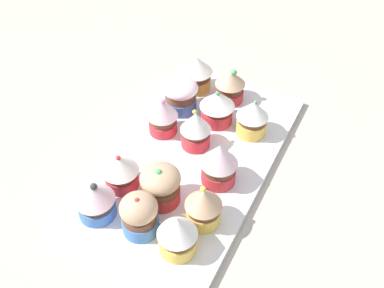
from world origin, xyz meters
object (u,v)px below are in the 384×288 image
object	(u,v)px
cupcake_8	(162,185)
cupcake_10	(252,117)
cupcake_5	(230,85)
baking_tray	(192,158)
cupcake_6	(216,106)
cupcake_7	(196,129)
cupcake_4	(95,199)
cupcake_13	(177,233)
cupcake_2	(162,115)
cupcake_11	(219,163)
cupcake_1	(180,94)
cupcake_12	(203,206)
cupcake_9	(139,214)
cupcake_0	(196,72)
cupcake_3	(121,171)

from	to	relation	value
cupcake_8	cupcake_10	distance (cm)	22.24
cupcake_5	baking_tray	bearing A→B (deg)	1.67
cupcake_6	cupcake_7	distance (cm)	7.51
cupcake_4	cupcake_6	size ratio (longest dim) A/B	0.98
cupcake_13	cupcake_8	bearing A→B (deg)	-137.15
cupcake_8	cupcake_10	world-z (taller)	same
cupcake_2	cupcake_11	xyz separation A→B (cm)	(6.40, 14.18, 0.20)
cupcake_1	cupcake_10	distance (cm)	14.87
baking_tray	cupcake_4	bearing A→B (deg)	-23.13
cupcake_7	cupcake_12	world-z (taller)	cupcake_7
cupcake_12	cupcake_5	bearing A→B (deg)	-164.14
cupcake_9	baking_tray	bearing A→B (deg)	-179.95
baking_tray	cupcake_13	world-z (taller)	cupcake_13
cupcake_2	cupcake_7	bearing A→B (deg)	85.95
cupcake_4	cupcake_9	world-z (taller)	cupcake_9
cupcake_0	cupcake_8	distance (cm)	29.75
cupcake_10	cupcake_11	xyz separation A→B (cm)	(13.37, -0.56, 0.49)
cupcake_4	cupcake_7	distance (cm)	21.77
cupcake_5	cupcake_6	world-z (taller)	same
baking_tray	cupcake_12	bearing A→B (deg)	33.97
cupcake_5	cupcake_6	distance (cm)	7.21
cupcake_2	cupcake_8	world-z (taller)	cupcake_2
cupcake_2	cupcake_12	bearing A→B (deg)	46.10
cupcake_2	cupcake_12	size ratio (longest dim) A/B	1.08
cupcake_5	cupcake_3	bearing A→B (deg)	-13.30
cupcake_7	cupcake_10	size ratio (longest dim) A/B	1.02
cupcake_11	cupcake_12	distance (cm)	8.65
cupcake_10	cupcake_6	bearing A→B (deg)	-90.17
baking_tray	cupcake_0	distance (cm)	20.04
cupcake_10	cupcake_2	bearing A→B (deg)	-64.67
cupcake_0	cupcake_1	bearing A→B (deg)	1.31
cupcake_9	cupcake_8	bearing A→B (deg)	177.85
cupcake_1	cupcake_2	distance (cm)	7.21
cupcake_4	baking_tray	bearing A→B (deg)	156.87
cupcake_2	cupcake_5	xyz separation A→B (cm)	(-14.20, 7.23, -0.49)
cupcake_4	cupcake_12	bearing A→B (deg)	112.11
cupcake_3	cupcake_4	xyz separation A→B (cm)	(6.64, -0.28, -0.01)
cupcake_9	cupcake_10	bearing A→B (deg)	165.78
cupcake_1	cupcake_8	bearing A→B (deg)	20.78
cupcake_2	cupcake_6	bearing A→B (deg)	132.84
cupcake_4	cupcake_11	xyz separation A→B (cm)	(-14.76, 14.02, 0.77)
cupcake_1	cupcake_7	distance (cm)	10.49
cupcake_7	cupcake_13	distance (cm)	21.86
cupcake_7	cupcake_12	size ratio (longest dim) A/B	1.03
cupcake_9	cupcake_11	bearing A→B (deg)	155.65
cupcake_11	cupcake_10	bearing A→B (deg)	177.59
cupcake_0	cupcake_11	world-z (taller)	cupcake_11
cupcake_3	cupcake_9	size ratio (longest dim) A/B	0.92
cupcake_2	cupcake_7	xyz separation A→B (cm)	(0.50, 7.00, -0.23)
baking_tray	cupcake_3	size ratio (longest dim) A/B	7.03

